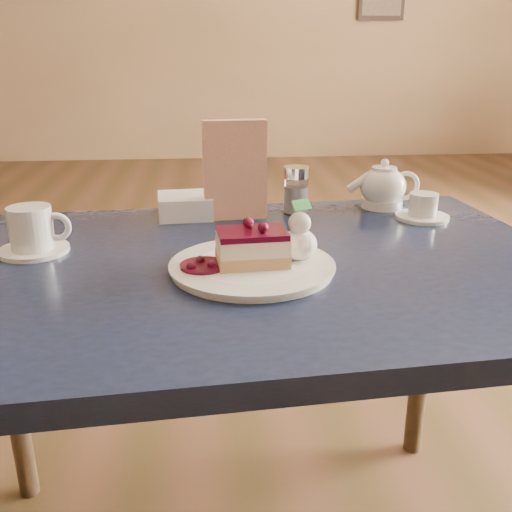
{
  "coord_description": "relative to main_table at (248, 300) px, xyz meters",
  "views": [
    {
      "loc": [
        0.05,
        -0.9,
        1.04
      ],
      "look_at": [
        0.12,
        -0.11,
        0.75
      ],
      "focal_mm": 40.0,
      "sensor_mm": 36.0,
      "label": 1
    }
  ],
  "objects": [
    {
      "name": "main_table",
      "position": [
        0.0,
        0.0,
        0.0
      ],
      "size": [
        1.18,
        0.83,
        0.7
      ],
      "rotation": [
        0.0,
        0.0,
        0.08
      ],
      "color": "#131B3A",
      "rests_on": "ground"
    },
    {
      "name": "dessert_plate",
      "position": [
        0.0,
        -0.05,
        0.08
      ],
      "size": [
        0.26,
        0.26,
        0.01
      ],
      "primitive_type": "cylinder",
      "color": "white",
      "rests_on": "main_table"
    },
    {
      "name": "napkin_stack",
      "position": [
        -0.11,
        0.29,
        0.1
      ],
      "size": [
        0.12,
        0.12,
        0.05
      ],
      "primitive_type": "cube",
      "rotation": [
        0.0,
        0.0,
        0.08
      ],
      "color": "white",
      "rests_on": "main_table"
    },
    {
      "name": "menu_card",
      "position": [
        -0.01,
        0.26,
        0.18
      ],
      "size": [
        0.13,
        0.04,
        0.21
      ],
      "primitive_type": "cube",
      "rotation": [
        0.0,
        0.0,
        0.08
      ],
      "color": "#FFE6C5",
      "rests_on": "main_table"
    },
    {
      "name": "whipped_cream",
      "position": [
        0.08,
        -0.03,
        0.11
      ],
      "size": [
        0.06,
        0.06,
        0.05
      ],
      "color": "white",
      "rests_on": "dessert_plate"
    },
    {
      "name": "berry_sauce",
      "position": [
        -0.08,
        -0.06,
        0.09
      ],
      "size": [
        0.07,
        0.07,
        0.01
      ],
      "primitive_type": "cylinder",
      "color": "#460922",
      "rests_on": "dessert_plate"
    },
    {
      "name": "coffee_set",
      "position": [
        -0.37,
        0.08,
        0.11
      ],
      "size": [
        0.13,
        0.12,
        0.08
      ],
      "color": "white",
      "rests_on": "main_table"
    },
    {
      "name": "sugar_shaker",
      "position": [
        0.13,
        0.29,
        0.13
      ],
      "size": [
        0.06,
        0.06,
        0.1
      ],
      "color": "white",
      "rests_on": "main_table"
    },
    {
      "name": "tea_set",
      "position": [
        0.34,
        0.3,
        0.11
      ],
      "size": [
        0.21,
        0.21,
        0.1
      ],
      "color": "white",
      "rests_on": "main_table"
    },
    {
      "name": "cheesecake_slice",
      "position": [
        0.0,
        -0.05,
        0.11
      ],
      "size": [
        0.12,
        0.09,
        0.06
      ],
      "rotation": [
        0.0,
        0.0,
        0.08
      ],
      "color": "#E9AA6F",
      "rests_on": "dessert_plate"
    }
  ]
}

